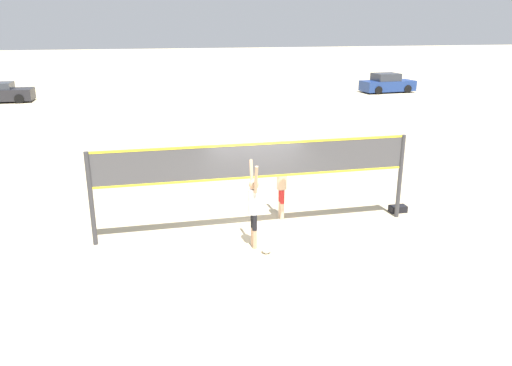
{
  "coord_description": "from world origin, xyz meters",
  "views": [
    {
      "loc": [
        -2.85,
        -12.34,
        5.44
      ],
      "look_at": [
        0.0,
        0.0,
        1.35
      ],
      "focal_mm": 35.0,
      "sensor_mm": 36.0,
      "label": 1
    }
  ],
  "objects_px": {
    "volleyball_net": "(256,168)",
    "gear_bag": "(398,209)",
    "volleyball": "(267,249)",
    "parked_car_near": "(387,84)",
    "player_blocker": "(282,180)",
    "player_spiker": "(254,203)",
    "parked_car_mid": "(2,93)"
  },
  "relations": [
    {
      "from": "player_spiker",
      "to": "volleyball",
      "type": "xyz_separation_m",
      "value": [
        0.22,
        -0.44,
        -1.05
      ]
    },
    {
      "from": "volleyball",
      "to": "parked_car_near",
      "type": "bearing_deg",
      "value": 57.72
    },
    {
      "from": "player_spiker",
      "to": "volleyball_net",
      "type": "bearing_deg",
      "value": -15.89
    },
    {
      "from": "player_blocker",
      "to": "volleyball",
      "type": "bearing_deg",
      "value": -24.48
    },
    {
      "from": "volleyball_net",
      "to": "volleyball",
      "type": "relative_size",
      "value": 36.15
    },
    {
      "from": "gear_bag",
      "to": "volleyball_net",
      "type": "bearing_deg",
      "value": -175.69
    },
    {
      "from": "player_blocker",
      "to": "player_spiker",
      "type": "bearing_deg",
      "value": -35.15
    },
    {
      "from": "player_blocker",
      "to": "gear_bag",
      "type": "bearing_deg",
      "value": 85.0
    },
    {
      "from": "volleyball_net",
      "to": "player_blocker",
      "type": "xyz_separation_m",
      "value": [
        0.9,
        0.65,
        -0.6
      ]
    },
    {
      "from": "volleyball_net",
      "to": "parked_car_near",
      "type": "height_order",
      "value": "volleyball_net"
    },
    {
      "from": "parked_car_near",
      "to": "parked_car_mid",
      "type": "relative_size",
      "value": 1.09
    },
    {
      "from": "parked_car_near",
      "to": "parked_car_mid",
      "type": "distance_m",
      "value": 29.11
    },
    {
      "from": "volleyball_net",
      "to": "gear_bag",
      "type": "height_order",
      "value": "volleyball_net"
    },
    {
      "from": "gear_bag",
      "to": "volleyball",
      "type": "bearing_deg",
      "value": -157.93
    },
    {
      "from": "parked_car_near",
      "to": "parked_car_mid",
      "type": "height_order",
      "value": "parked_car_near"
    },
    {
      "from": "player_blocker",
      "to": "gear_bag",
      "type": "relative_size",
      "value": 4.38
    },
    {
      "from": "player_blocker",
      "to": "gear_bag",
      "type": "xyz_separation_m",
      "value": [
        3.55,
        -0.31,
        -1.06
      ]
    },
    {
      "from": "volleyball",
      "to": "gear_bag",
      "type": "relative_size",
      "value": 0.47
    },
    {
      "from": "player_spiker",
      "to": "player_blocker",
      "type": "distance_m",
      "value": 2.09
    },
    {
      "from": "gear_bag",
      "to": "parked_car_mid",
      "type": "distance_m",
      "value": 31.04
    },
    {
      "from": "parked_car_mid",
      "to": "volleyball",
      "type": "bearing_deg",
      "value": -65.36
    },
    {
      "from": "player_blocker",
      "to": "parked_car_mid",
      "type": "height_order",
      "value": "player_blocker"
    },
    {
      "from": "volleyball_net",
      "to": "gear_bag",
      "type": "relative_size",
      "value": 17.07
    },
    {
      "from": "player_spiker",
      "to": "volleyball",
      "type": "distance_m",
      "value": 1.16
    },
    {
      "from": "volleyball_net",
      "to": "parked_car_mid",
      "type": "bearing_deg",
      "value": 115.2
    },
    {
      "from": "parked_car_near",
      "to": "gear_bag",
      "type": "bearing_deg",
      "value": -120.83
    },
    {
      "from": "player_spiker",
      "to": "parked_car_mid",
      "type": "distance_m",
      "value": 30.01
    },
    {
      "from": "volleyball_net",
      "to": "player_blocker",
      "type": "bearing_deg",
      "value": 35.73
    },
    {
      "from": "volleyball_net",
      "to": "player_blocker",
      "type": "distance_m",
      "value": 1.26
    },
    {
      "from": "player_blocker",
      "to": "volleyball",
      "type": "height_order",
      "value": "player_blocker"
    },
    {
      "from": "parked_car_near",
      "to": "player_blocker",
      "type": "bearing_deg",
      "value": -127.4
    },
    {
      "from": "volleyball",
      "to": "parked_car_mid",
      "type": "bearing_deg",
      "value": 113.86
    }
  ]
}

